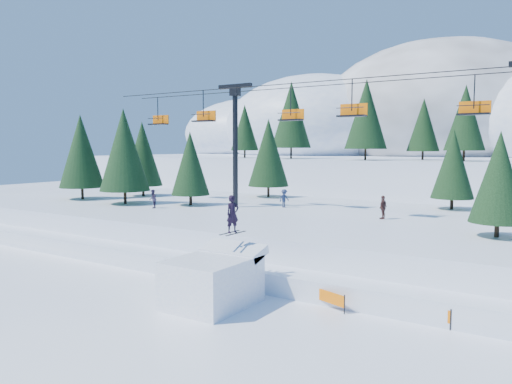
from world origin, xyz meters
The scene contains 10 objects.
ground centered at (0.00, 0.00, 0.00)m, with size 160.00×160.00×0.00m, color white.
mid_shelf centered at (0.00, 18.00, 1.25)m, with size 70.00×22.00×2.50m, color white.
berm centered at (0.00, 8.00, 0.55)m, with size 70.00×6.00×1.10m, color white.
mountain_ridge centered at (-5.07, 73.30, 9.65)m, with size 119.00×60.79×26.46m.
jump_kicker centered at (0.71, 2.35, 1.27)m, with size 3.39×4.62×5.21m.
chairlift centered at (1.11, 18.05, 9.32)m, with size 46.00×3.21×10.28m.
conifer_stand centered at (1.93, 19.33, 7.02)m, with size 61.64×16.45×9.90m.
distant_skiers centered at (-0.92, 17.98, 3.29)m, with size 30.51×7.48×1.68m.
banner_near centered at (5.27, 4.95, 0.54)m, with size 2.70×1.00×0.90m.
banner_far centered at (9.72, 5.28, 0.54)m, with size 2.80×0.64×0.90m.
Camera 1 is at (15.19, -16.34, 7.65)m, focal length 35.00 mm.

